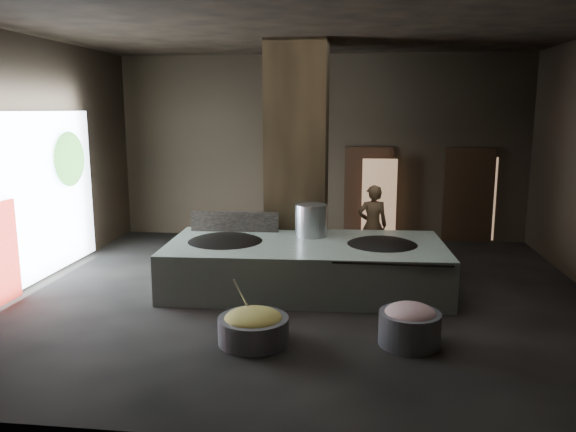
# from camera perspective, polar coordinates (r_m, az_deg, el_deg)

# --- Properties ---
(floor) EXTENTS (10.00, 9.00, 0.10)m
(floor) POSITION_cam_1_polar(r_m,az_deg,el_deg) (9.97, 1.48, -8.14)
(floor) COLOR black
(floor) RESTS_ON ground
(ceiling) EXTENTS (10.00, 9.00, 0.10)m
(ceiling) POSITION_cam_1_polar(r_m,az_deg,el_deg) (9.53, 1.62, 19.02)
(ceiling) COLOR black
(ceiling) RESTS_ON back_wall
(back_wall) EXTENTS (10.00, 0.10, 4.50)m
(back_wall) POSITION_cam_1_polar(r_m,az_deg,el_deg) (14.00, 3.32, 6.93)
(back_wall) COLOR black
(back_wall) RESTS_ON ground
(front_wall) EXTENTS (10.00, 0.10, 4.50)m
(front_wall) POSITION_cam_1_polar(r_m,az_deg,el_deg) (5.01, -3.37, 0.07)
(front_wall) COLOR black
(front_wall) RESTS_ON ground
(left_wall) EXTENTS (0.10, 9.00, 4.50)m
(left_wall) POSITION_cam_1_polar(r_m,az_deg,el_deg) (11.15, -25.36, 4.95)
(left_wall) COLOR black
(left_wall) RESTS_ON ground
(pillar) EXTENTS (1.20, 1.20, 4.50)m
(pillar) POSITION_cam_1_polar(r_m,az_deg,el_deg) (11.39, 0.95, 6.08)
(pillar) COLOR black
(pillar) RESTS_ON ground
(hearth_platform) EXTENTS (4.99, 2.55, 0.85)m
(hearth_platform) POSITION_cam_1_polar(r_m,az_deg,el_deg) (10.10, 1.78, -5.06)
(hearth_platform) COLOR silver
(hearth_platform) RESTS_ON ground
(platform_cap) EXTENTS (4.79, 2.30, 0.03)m
(platform_cap) POSITION_cam_1_polar(r_m,az_deg,el_deg) (10.01, 1.80, -2.91)
(platform_cap) COLOR black
(platform_cap) RESTS_ON hearth_platform
(wok_left) EXTENTS (1.54, 1.54, 0.43)m
(wok_left) POSITION_cam_1_polar(r_m,az_deg,el_deg) (10.20, -6.38, -3.09)
(wok_left) COLOR black
(wok_left) RESTS_ON hearth_platform
(wok_left_rim) EXTENTS (1.57, 1.57, 0.05)m
(wok_left_rim) POSITION_cam_1_polar(r_m,az_deg,el_deg) (10.18, -6.39, -2.70)
(wok_left_rim) COLOR black
(wok_left_rim) RESTS_ON hearth_platform
(wok_right) EXTENTS (1.44, 1.44, 0.40)m
(wok_right) POSITION_cam_1_polar(r_m,az_deg,el_deg) (10.04, 9.53, -3.39)
(wok_right) COLOR black
(wok_right) RESTS_ON hearth_platform
(wok_right_rim) EXTENTS (1.47, 1.47, 0.05)m
(wok_right_rim) POSITION_cam_1_polar(r_m,az_deg,el_deg) (10.03, 9.54, -3.00)
(wok_right_rim) COLOR black
(wok_right_rim) RESTS_ON hearth_platform
(stock_pot) EXTENTS (0.60, 0.60, 0.64)m
(stock_pot) POSITION_cam_1_polar(r_m,az_deg,el_deg) (10.47, 2.35, -0.54)
(stock_pot) COLOR #B2B3BA
(stock_pot) RESTS_ON hearth_platform
(splash_guard) EXTENTS (1.70, 0.14, 0.43)m
(splash_guard) POSITION_cam_1_polar(r_m,az_deg,el_deg) (10.90, -5.45, -0.66)
(splash_guard) COLOR black
(splash_guard) RESTS_ON hearth_platform
(cook) EXTENTS (0.66, 0.48, 1.69)m
(cook) POSITION_cam_1_polar(r_m,az_deg,el_deg) (11.61, 8.58, -0.97)
(cook) COLOR olive
(cook) RESTS_ON ground
(veg_basin) EXTENTS (1.22, 1.22, 0.36)m
(veg_basin) POSITION_cam_1_polar(r_m,az_deg,el_deg) (7.93, -3.53, -11.48)
(veg_basin) COLOR slate
(veg_basin) RESTS_ON ground
(veg_fill) EXTENTS (0.81, 0.81, 0.25)m
(veg_fill) POSITION_cam_1_polar(r_m,az_deg,el_deg) (7.87, -3.55, -10.33)
(veg_fill) COLOR #8BA851
(veg_fill) RESTS_ON veg_basin
(ladle) EXTENTS (0.28, 0.31, 0.70)m
(ladle) POSITION_cam_1_polar(r_m,az_deg,el_deg) (7.96, -4.44, -8.55)
(ladle) COLOR #B2B3BA
(ladle) RESTS_ON veg_basin
(meat_basin) EXTENTS (0.89, 0.89, 0.46)m
(meat_basin) POSITION_cam_1_polar(r_m,az_deg,el_deg) (8.00, 12.25, -11.11)
(meat_basin) COLOR slate
(meat_basin) RESTS_ON ground
(meat_fill) EXTENTS (0.70, 0.70, 0.27)m
(meat_fill) POSITION_cam_1_polar(r_m,az_deg,el_deg) (7.92, 12.31, -9.64)
(meat_fill) COLOR #B96F73
(meat_fill) RESTS_ON meat_basin
(doorway_near) EXTENTS (1.18, 0.08, 2.38)m
(doorway_near) POSITION_cam_1_polar(r_m,az_deg,el_deg) (14.00, 8.15, 2.10)
(doorway_near) COLOR black
(doorway_near) RESTS_ON ground
(doorway_near_glow) EXTENTS (0.83, 0.04, 1.95)m
(doorway_near_glow) POSITION_cam_1_polar(r_m,az_deg,el_deg) (13.73, 9.23, 1.69)
(doorway_near_glow) COLOR #8C6647
(doorway_near_glow) RESTS_ON ground
(doorway_far) EXTENTS (1.18, 0.08, 2.38)m
(doorway_far) POSITION_cam_1_polar(r_m,az_deg,el_deg) (14.26, 17.84, 1.85)
(doorway_far) COLOR black
(doorway_far) RESTS_ON ground
(doorway_far_glow) EXTENTS (0.86, 0.04, 2.03)m
(doorway_far_glow) POSITION_cam_1_polar(r_m,az_deg,el_deg) (14.36, 18.68, 1.66)
(doorway_far_glow) COLOR #8C6647
(doorway_far_glow) RESTS_ON ground
(left_opening) EXTENTS (0.04, 4.20, 3.10)m
(left_opening) POSITION_cam_1_polar(r_m,az_deg,el_deg) (11.34, -24.13, 1.81)
(left_opening) COLOR white
(left_opening) RESTS_ON ground
(pavilion_sliver) EXTENTS (0.05, 0.90, 1.70)m
(pavilion_sliver) POSITION_cam_1_polar(r_m,az_deg,el_deg) (10.37, -27.15, -3.44)
(pavilion_sliver) COLOR maroon
(pavilion_sliver) RESTS_ON ground
(tree_silhouette) EXTENTS (0.28, 1.10, 1.10)m
(tree_silhouette) POSITION_cam_1_polar(r_m,az_deg,el_deg) (12.17, -21.30, 5.41)
(tree_silhouette) COLOR #194714
(tree_silhouette) RESTS_ON left_opening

